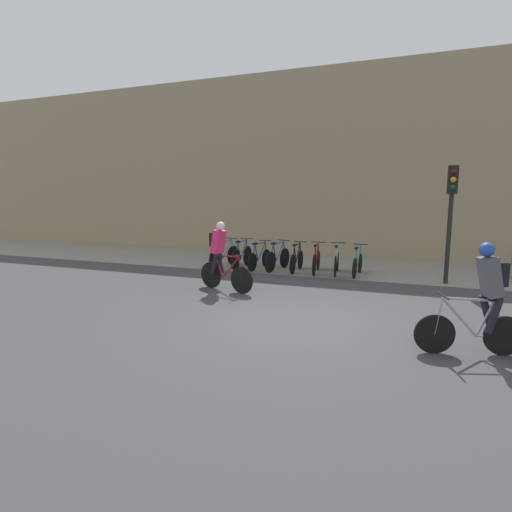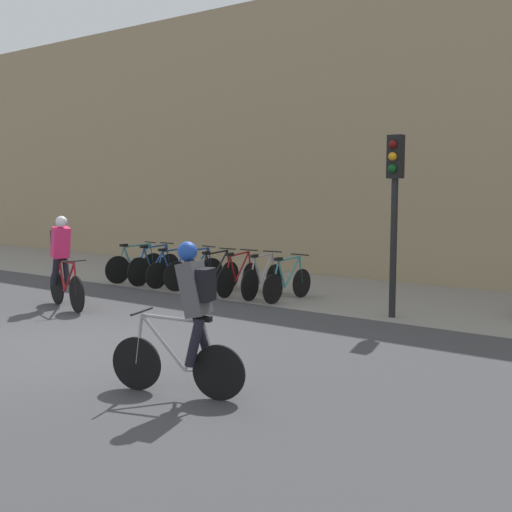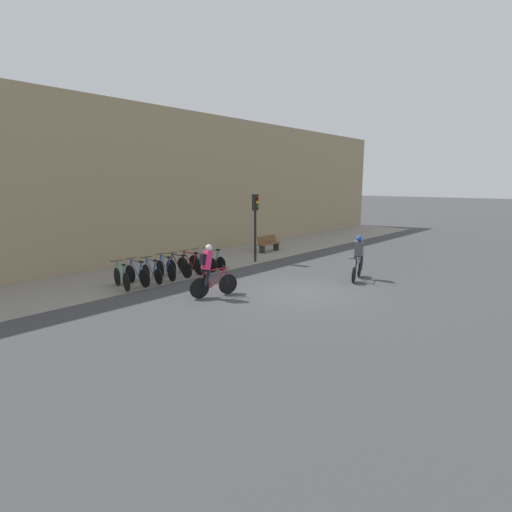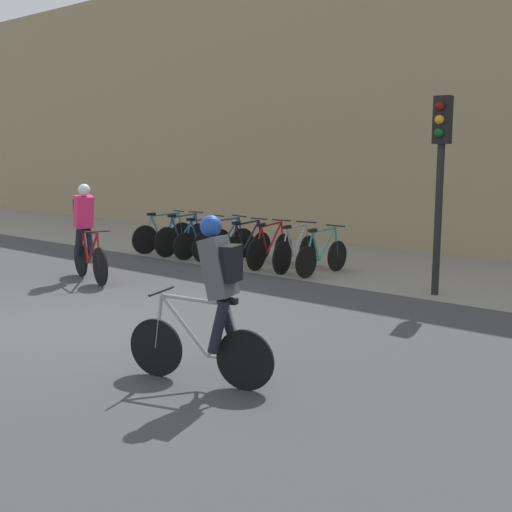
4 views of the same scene
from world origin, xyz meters
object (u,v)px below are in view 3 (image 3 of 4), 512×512
(cyclist_pink, at_px, (209,269))
(cyclist_grey, at_px, (358,256))
(parked_bike_7, at_px, (214,260))
(parked_bike_5, at_px, (191,264))
(parked_bike_1, at_px, (137,274))
(bench, at_px, (269,243))
(parked_bike_4, at_px, (179,267))
(traffic_light_pole, at_px, (255,215))
(parked_bike_3, at_px, (166,269))
(parked_bike_0, at_px, (122,278))
(parked_bike_6, at_px, (203,262))
(parked_bike_2, at_px, (152,272))

(cyclist_pink, height_order, cyclist_grey, cyclist_pink)
(parked_bike_7, bearing_deg, parked_bike_5, 179.98)
(parked_bike_1, distance_m, parked_bike_7, 3.87)
(cyclist_grey, relative_size, bench, 1.15)
(parked_bike_4, xyz_separation_m, traffic_light_pole, (4.39, -0.31, 1.88))
(cyclist_pink, xyz_separation_m, parked_bike_3, (0.55, 3.20, -0.54))
(cyclist_pink, bearing_deg, parked_bike_3, 80.19)
(traffic_light_pole, distance_m, bench, 3.47)
(parked_bike_1, xyz_separation_m, parked_bike_4, (1.94, -0.00, -0.02))
(parked_bike_0, distance_m, parked_bike_3, 1.93)
(cyclist_pink, distance_m, parked_bike_5, 3.73)
(parked_bike_3, relative_size, bench, 1.11)
(parked_bike_5, height_order, traffic_light_pole, traffic_light_pole)
(cyclist_grey, distance_m, bench, 7.28)
(parked_bike_1, xyz_separation_m, parked_bike_5, (2.58, -0.00, -0.02))
(parked_bike_6, distance_m, bench, 5.83)
(parked_bike_0, height_order, parked_bike_1, parked_bike_1)
(parked_bike_0, bearing_deg, parked_bike_4, -0.02)
(parked_bike_0, distance_m, parked_bike_1, 0.65)
(parked_bike_6, bearing_deg, parked_bike_2, -179.98)
(cyclist_pink, height_order, parked_bike_0, cyclist_pink)
(parked_bike_6, relative_size, traffic_light_pole, 0.51)
(cyclist_pink, distance_m, bench, 9.27)
(parked_bike_0, distance_m, traffic_light_pole, 7.23)
(parked_bike_2, bearing_deg, parked_bike_3, 0.12)
(parked_bike_0, distance_m, bench, 9.67)
(parked_bike_4, bearing_deg, parked_bike_6, 0.02)
(cyclist_pink, bearing_deg, parked_bike_1, 102.96)
(parked_bike_1, relative_size, parked_bike_3, 1.01)
(cyclist_pink, relative_size, cyclist_grey, 1.02)
(parked_bike_2, bearing_deg, traffic_light_pole, -3.12)
(cyclist_grey, bearing_deg, parked_bike_6, 118.71)
(parked_bike_5, relative_size, parked_bike_6, 1.00)
(parked_bike_1, relative_size, parked_bike_4, 1.04)
(parked_bike_6, bearing_deg, parked_bike_1, 179.99)
(parked_bike_3, bearing_deg, cyclist_pink, -99.81)
(cyclist_grey, distance_m, parked_bike_0, 9.07)
(parked_bike_0, bearing_deg, parked_bike_3, -0.00)
(cyclist_grey, xyz_separation_m, parked_bike_1, (-6.37, 5.73, -0.54))
(parked_bike_0, distance_m, parked_bike_4, 2.58)
(parked_bike_6, xyz_separation_m, parked_bike_7, (0.64, -0.00, -0.02))
(parked_bike_0, bearing_deg, bench, 6.21)
(parked_bike_0, bearing_deg, parked_bike_6, -0.00)
(parked_bike_1, distance_m, parked_bike_2, 0.65)
(parked_bike_0, height_order, parked_bike_2, parked_bike_0)
(parked_bike_1, xyz_separation_m, parked_bike_2, (0.64, -0.00, -0.03))
(parked_bike_3, relative_size, parked_bike_4, 1.02)
(cyclist_grey, relative_size, parked_bike_4, 1.07)
(cyclist_grey, height_order, parked_bike_3, cyclist_grey)
(parked_bike_3, height_order, traffic_light_pole, traffic_light_pole)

